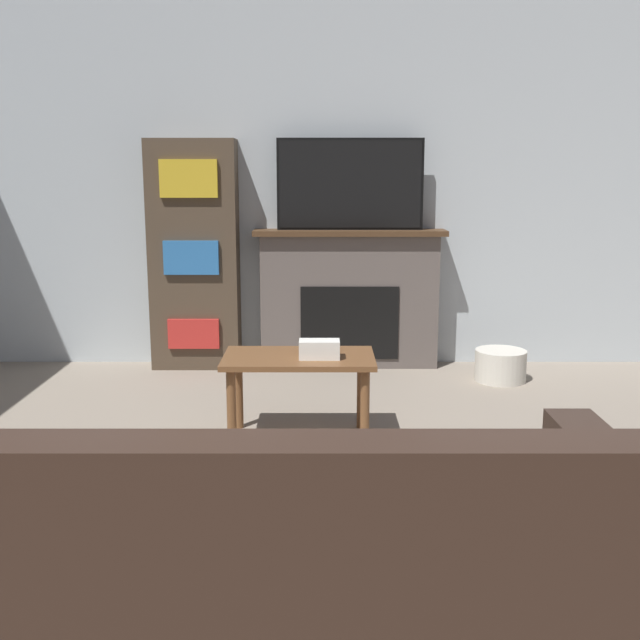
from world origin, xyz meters
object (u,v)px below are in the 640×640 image
at_px(couch, 206,594).
at_px(storage_basket, 501,365).
at_px(tv, 351,184).
at_px(coffee_table, 299,370).
at_px(bookshelf, 195,255).
at_px(fireplace, 350,298).

distance_m(couch, storage_basket, 3.65).
bearing_deg(tv, storage_basket, -20.91).
xyz_separation_m(tv, coffee_table, (-0.34, -1.61, -0.99)).
bearing_deg(bookshelf, fireplace, 1.05).
bearing_deg(couch, bookshelf, 99.61).
distance_m(fireplace, storage_basket, 1.23).
xyz_separation_m(fireplace, storage_basket, (1.07, -0.43, -0.42)).
relative_size(coffee_table, storage_basket, 2.29).
xyz_separation_m(tv, storage_basket, (1.07, -0.41, -1.27)).
bearing_deg(bookshelf, coffee_table, -62.64).
relative_size(tv, storage_basket, 2.98).
distance_m(fireplace, bookshelf, 1.22).
bearing_deg(fireplace, coffee_table, -101.81).
xyz_separation_m(tv, bookshelf, (-1.17, -0.00, -0.53)).
distance_m(fireplace, couch, 3.75).
height_order(couch, storage_basket, couch).
relative_size(couch, storage_basket, 6.85).
relative_size(tv, bookshelf, 0.63).
height_order(fireplace, storage_basket, fireplace).
relative_size(couch, coffee_table, 2.99).
bearing_deg(coffee_table, bookshelf, 117.36).
relative_size(couch, bookshelf, 1.45).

